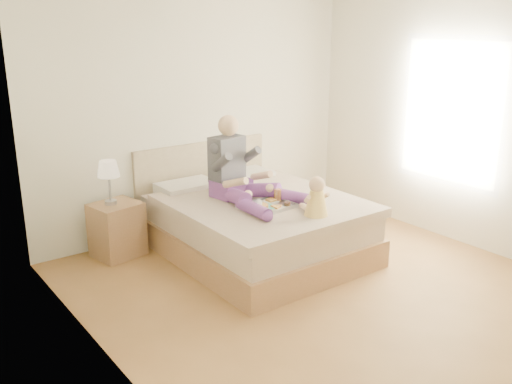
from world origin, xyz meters
TOP-DOWN VIEW (x-y plane):
  - room at (0.08, 0.01)m, footprint 4.02×4.22m
  - bed at (0.00, 1.08)m, footprint 1.70×2.18m
  - nightstand at (-1.18, 1.82)m, footprint 0.53×0.49m
  - lamp at (-1.22, 1.83)m, footprint 0.22×0.22m
  - adult at (-0.15, 1.09)m, footprint 0.72×1.08m
  - tray at (-0.12, 0.70)m, footprint 0.51×0.41m
  - baby at (0.12, 0.26)m, footprint 0.24×0.33m

SIDE VIEW (x-z plane):
  - nightstand at x=-1.18m, z-range 0.00..0.56m
  - bed at x=0.00m, z-range -0.18..0.82m
  - tray at x=-0.12m, z-range 0.57..0.71m
  - baby at x=0.12m, z-range 0.58..0.94m
  - adult at x=-0.15m, z-range 0.43..1.29m
  - lamp at x=-1.22m, z-range 0.68..1.13m
  - room at x=0.08m, z-range 0.15..2.87m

